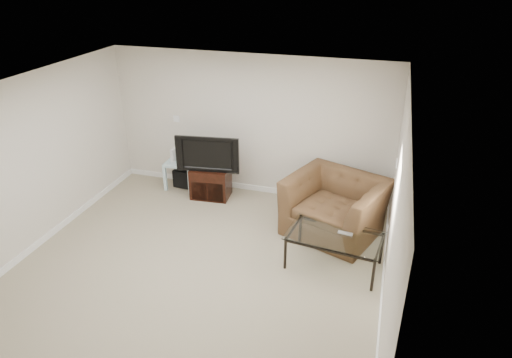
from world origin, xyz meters
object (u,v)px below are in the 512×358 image
(tv_stand, at_px, (211,182))
(television, at_px, (209,152))
(coffee_table, at_px, (334,251))
(subwoofer, at_px, (185,177))
(recliner, at_px, (336,198))
(side_table, at_px, (182,173))

(tv_stand, bearing_deg, television, -90.00)
(tv_stand, xyz_separation_m, television, (0.00, -0.03, 0.60))
(tv_stand, relative_size, coffee_table, 0.52)
(subwoofer, height_order, coffee_table, coffee_table)
(recliner, height_order, coffee_table, recliner)
(subwoofer, bearing_deg, side_table, -143.86)
(subwoofer, bearing_deg, coffee_table, -29.09)
(side_table, bearing_deg, recliner, -14.69)
(television, bearing_deg, recliner, -20.72)
(television, distance_m, coffee_table, 2.85)
(tv_stand, distance_m, side_table, 0.70)
(subwoofer, xyz_separation_m, recliner, (2.91, -0.79, 0.42))
(coffee_table, bearing_deg, tv_stand, 149.15)
(side_table, relative_size, recliner, 0.39)
(tv_stand, xyz_separation_m, coffee_table, (2.40, -1.43, -0.03))
(side_table, height_order, coffee_table, side_table)
(side_table, bearing_deg, television, -21.19)
(television, xyz_separation_m, subwoofer, (-0.63, 0.28, -0.69))
(subwoofer, bearing_deg, television, -23.89)
(subwoofer, distance_m, coffee_table, 3.47)
(tv_stand, relative_size, recliner, 0.48)
(side_table, distance_m, subwoofer, 0.08)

